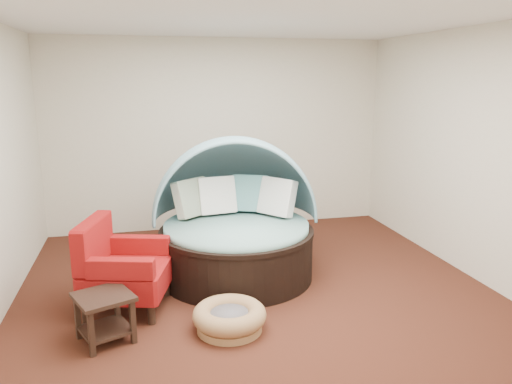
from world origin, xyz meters
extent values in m
plane|color=#431D13|center=(0.00, 0.00, 0.00)|extent=(5.00, 5.00, 0.00)
plane|color=beige|center=(0.00, 2.50, 1.40)|extent=(5.00, 0.00, 5.00)
plane|color=beige|center=(0.00, -2.50, 1.40)|extent=(5.00, 0.00, 5.00)
plane|color=beige|center=(2.50, 0.00, 1.40)|extent=(0.00, 5.00, 5.00)
plane|color=white|center=(0.00, 0.00, 2.80)|extent=(5.00, 5.00, 0.00)
cylinder|color=black|center=(-0.13, 0.47, 0.26)|extent=(1.92, 1.92, 0.53)
cylinder|color=black|center=(-0.13, 0.47, 0.55)|extent=(1.94, 1.94, 0.05)
cylinder|color=#8FC4B9|center=(-0.13, 0.47, 0.58)|extent=(1.81, 1.81, 0.11)
cube|color=#355E4A|center=(-0.59, 0.83, 0.87)|extent=(0.50, 0.47, 0.46)
cube|color=white|center=(-0.29, 0.88, 0.87)|extent=(0.47, 0.31, 0.46)
cube|color=#60A2A7|center=(0.12, 0.90, 0.87)|extent=(0.50, 0.40, 0.46)
cube|color=white|center=(0.39, 0.65, 0.87)|extent=(0.47, 0.50, 0.46)
cylinder|color=#9B6F46|center=(-0.44, -0.75, 0.03)|extent=(0.76, 0.76, 0.07)
torus|color=#9B6F46|center=(-0.44, -0.75, 0.15)|extent=(0.86, 0.86, 0.17)
cylinder|color=#625D62|center=(-0.44, -0.75, 0.13)|extent=(0.51, 0.51, 0.10)
cylinder|color=black|center=(-1.72, -0.30, 0.09)|extent=(0.09, 0.09, 0.19)
cylinder|color=black|center=(-1.55, 0.30, 0.09)|extent=(0.09, 0.09, 0.19)
cylinder|color=black|center=(-1.12, -0.47, 0.09)|extent=(0.09, 0.09, 0.19)
cylinder|color=black|center=(-0.95, 0.13, 0.09)|extent=(0.09, 0.09, 0.19)
cube|color=maroon|center=(-1.34, -0.08, 0.32)|extent=(0.96, 0.96, 0.27)
cube|color=maroon|center=(-1.64, 0.00, 0.68)|extent=(0.35, 0.79, 0.46)
cube|color=maroon|center=(-1.38, -0.42, 0.55)|extent=(0.63, 0.29, 0.19)
cube|color=maroon|center=(-1.20, 0.22, 0.55)|extent=(0.63, 0.29, 0.19)
cube|color=black|center=(-1.52, -0.69, 0.41)|extent=(0.59, 0.59, 0.04)
cube|color=black|center=(-1.52, -0.69, 0.11)|extent=(0.52, 0.52, 0.03)
cube|color=black|center=(-1.61, -0.92, 0.20)|extent=(0.06, 0.06, 0.39)
cube|color=black|center=(-1.75, -0.59, 0.20)|extent=(0.06, 0.06, 0.39)
cube|color=black|center=(-1.28, -0.78, 0.20)|extent=(0.06, 0.06, 0.39)
cube|color=black|center=(-1.42, -0.45, 0.20)|extent=(0.06, 0.06, 0.39)
camera|label=1|loc=(-1.15, -4.83, 2.25)|focal=35.00mm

